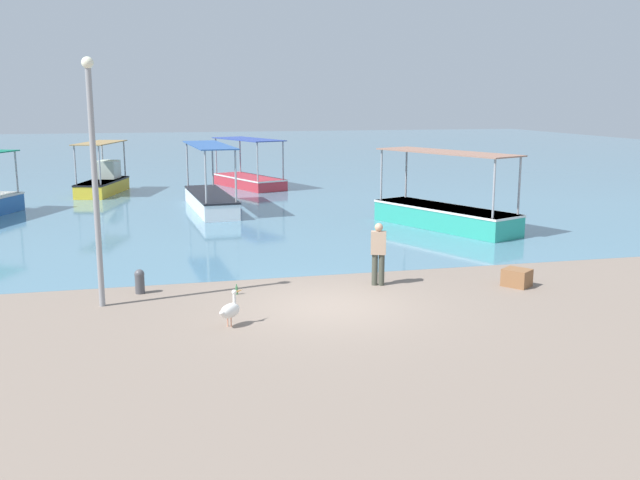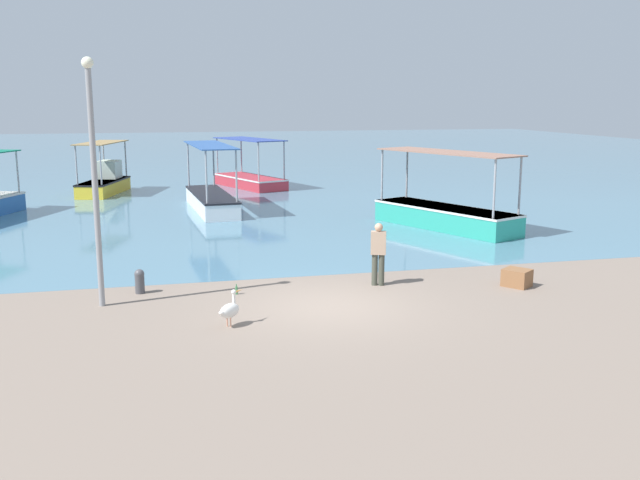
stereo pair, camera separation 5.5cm
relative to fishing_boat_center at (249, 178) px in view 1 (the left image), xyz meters
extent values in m
plane|color=gray|center=(-1.41, -23.88, -0.51)|extent=(120.00, 120.00, 0.00)
cube|color=teal|center=(-1.41, 24.12, -0.51)|extent=(110.00, 90.00, 0.00)
cube|color=#BC2E39|center=(0.00, 0.00, -0.20)|extent=(3.62, 5.68, 0.61)
cube|color=silver|center=(0.00, 0.00, 0.06)|extent=(3.67, 5.73, 0.08)
cylinder|color=#99999E|center=(-1.61, 2.00, 1.13)|extent=(0.08, 0.08, 2.05)
cylinder|color=#99999E|center=(-0.13, 2.57, 1.13)|extent=(0.08, 0.08, 2.05)
cylinder|color=#99999E|center=(0.13, -2.57, 1.13)|extent=(0.08, 0.08, 2.05)
cylinder|color=#99999E|center=(1.61, -2.00, 1.13)|extent=(0.08, 0.08, 2.05)
cube|color=#2D428E|center=(0.00, 0.00, 2.18)|extent=(3.64, 5.53, 0.05)
cube|color=gold|center=(-7.86, -1.13, -0.15)|extent=(2.63, 4.75, 0.71)
cube|color=black|center=(-7.86, -1.13, 0.17)|extent=(2.68, 4.80, 0.08)
cylinder|color=#99999E|center=(-7.82, -3.23, 1.18)|extent=(0.08, 0.08, 1.94)
cylinder|color=#99999E|center=(-8.99, -2.90, 1.18)|extent=(0.08, 0.08, 1.94)
cylinder|color=#99999E|center=(-6.73, 0.64, 1.18)|extent=(0.08, 0.08, 1.94)
cylinder|color=#99999E|center=(-7.91, 0.97, 1.18)|extent=(0.08, 0.08, 1.94)
cube|color=olive|center=(-7.86, -1.13, 2.17)|extent=(2.67, 4.58, 0.05)
cube|color=silver|center=(-7.59, -0.15, 0.68)|extent=(1.31, 1.45, 0.95)
cylinder|color=#99999E|center=(-11.19, -6.07, 1.22)|extent=(0.08, 0.08, 1.84)
cube|color=white|center=(-2.85, -8.02, -0.13)|extent=(1.88, 6.60, 0.75)
cube|color=black|center=(-2.85, -8.02, 0.21)|extent=(1.92, 6.64, 0.08)
cylinder|color=#99999E|center=(-2.05, -10.98, 1.31)|extent=(0.08, 0.08, 2.12)
cylinder|color=#99999E|center=(-3.27, -11.06, 1.31)|extent=(0.08, 0.08, 2.12)
cylinder|color=#99999E|center=(-2.44, -4.98, 1.31)|extent=(0.08, 0.08, 2.12)
cylinder|color=#99999E|center=(-3.66, -5.05, 1.31)|extent=(0.08, 0.08, 2.12)
cube|color=#2E5391|center=(-2.85, -8.02, 2.40)|extent=(1.97, 6.40, 0.05)
cube|color=teal|center=(5.52, -14.71, -0.09)|extent=(4.03, 6.36, 0.83)
cube|color=silver|center=(5.52, -14.71, 0.28)|extent=(4.09, 6.42, 0.08)
cylinder|color=#99999E|center=(7.33, -17.04, 1.36)|extent=(0.08, 0.08, 2.07)
cylinder|color=#99999E|center=(6.05, -17.61, 1.36)|extent=(0.08, 0.08, 2.07)
cylinder|color=#99999E|center=(5.00, -11.81, 1.36)|extent=(0.08, 0.08, 2.07)
cylinder|color=#99999E|center=(3.72, -12.38, 1.36)|extent=(0.08, 0.08, 2.07)
cube|color=#916958|center=(5.52, -14.71, 2.42)|extent=(4.04, 6.22, 0.05)
cylinder|color=#E0997A|center=(-3.96, -24.86, -0.40)|extent=(0.03, 0.03, 0.22)
cylinder|color=#E0997A|center=(-3.89, -24.93, -0.40)|extent=(0.03, 0.03, 0.22)
ellipsoid|color=white|center=(-3.91, -24.88, -0.15)|extent=(0.60, 0.59, 0.32)
ellipsoid|color=white|center=(-4.09, -25.05, -0.13)|extent=(0.20, 0.20, 0.10)
cylinder|color=white|center=(-3.79, -24.77, 0.07)|extent=(0.07, 0.07, 0.26)
sphere|color=white|center=(-3.79, -24.77, 0.24)|extent=(0.11, 0.11, 0.11)
cone|color=#E5933F|center=(-3.67, -24.66, 0.22)|extent=(0.26, 0.25, 0.06)
cylinder|color=gray|center=(-6.73, -22.57, 2.29)|extent=(0.14, 0.14, 5.60)
sphere|color=#EAEACC|center=(-6.73, -22.57, 5.20)|extent=(0.28, 0.28, 0.28)
cylinder|color=#47474C|center=(-5.85, -21.62, -0.27)|extent=(0.24, 0.24, 0.48)
sphere|color=#4C4C51|center=(-5.85, -21.62, 0.00)|extent=(0.25, 0.25, 0.25)
cylinder|color=#414438|center=(0.44, -22.30, -0.08)|extent=(0.16, 0.16, 0.85)
cylinder|color=#414438|center=(0.27, -22.24, -0.08)|extent=(0.16, 0.16, 0.85)
cube|color=tan|center=(0.35, -22.27, 0.65)|extent=(0.45, 0.34, 0.62)
sphere|color=tan|center=(0.35, -22.27, 1.07)|extent=(0.22, 0.22, 0.22)
cube|color=brown|center=(3.92, -23.24, -0.28)|extent=(0.86, 0.88, 0.47)
cylinder|color=#3F7F4C|center=(-3.45, -22.30, -0.41)|extent=(0.07, 0.07, 0.20)
cylinder|color=#3F7F4C|center=(-3.45, -22.30, -0.27)|extent=(0.03, 0.03, 0.07)
camera|label=1|loc=(-5.51, -39.90, 4.40)|focal=40.00mm
camera|label=2|loc=(-5.46, -39.91, 4.40)|focal=40.00mm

